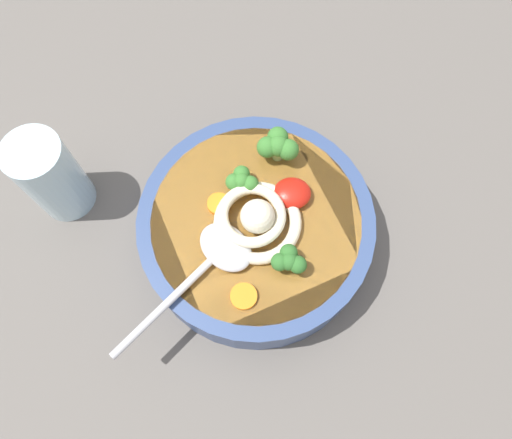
% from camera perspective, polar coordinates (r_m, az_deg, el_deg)
% --- Properties ---
extents(table_slab, '(1.23, 1.23, 0.03)m').
position_cam_1_polar(table_slab, '(0.58, -1.32, -5.93)').
color(table_slab, '#5B5651').
rests_on(table_slab, ground).
extents(soup_bowl, '(0.25, 0.25, 0.07)m').
position_cam_1_polar(soup_bowl, '(0.54, -0.00, -1.22)').
color(soup_bowl, '#334775').
rests_on(soup_bowl, table_slab).
extents(noodle_pile, '(0.10, 0.10, 0.04)m').
position_cam_1_polar(noodle_pile, '(0.50, -0.00, 0.06)').
color(noodle_pile, beige).
rests_on(noodle_pile, soup_bowl).
extents(soup_spoon, '(0.15, 0.15, 0.02)m').
position_cam_1_polar(soup_spoon, '(0.49, -4.68, -4.21)').
color(soup_spoon, '#B7B7BC').
rests_on(soup_spoon, soup_bowl).
extents(chili_sauce_dollop, '(0.04, 0.04, 0.02)m').
position_cam_1_polar(chili_sauce_dollop, '(0.52, 4.21, 3.07)').
color(chili_sauce_dollop, '#B2190F').
rests_on(chili_sauce_dollop, soup_bowl).
extents(broccoli_floret_beside_chili, '(0.04, 0.03, 0.03)m').
position_cam_1_polar(broccoli_floret_beside_chili, '(0.48, 3.85, -4.77)').
color(broccoli_floret_beside_chili, '#7A9E60').
rests_on(broccoli_floret_beside_chili, soup_bowl).
extents(broccoli_floret_beside_noodles, '(0.04, 0.04, 0.04)m').
position_cam_1_polar(broccoli_floret_beside_noodles, '(0.53, 2.56, 8.62)').
color(broccoli_floret_beside_noodles, '#7A9E60').
rests_on(broccoli_floret_beside_noodles, soup_bowl).
extents(broccoli_floret_rear, '(0.03, 0.03, 0.03)m').
position_cam_1_polar(broccoli_floret_rear, '(0.51, -1.62, 4.57)').
color(broccoli_floret_rear, '#7A9E60').
rests_on(broccoli_floret_rear, soup_bowl).
extents(carrot_slice_right, '(0.02, 0.02, 0.01)m').
position_cam_1_polar(carrot_slice_right, '(0.52, -4.36, 1.80)').
color(carrot_slice_right, orange).
rests_on(carrot_slice_right, soup_bowl).
extents(carrot_slice_front, '(0.03, 0.03, 0.01)m').
position_cam_1_polar(carrot_slice_front, '(0.49, -1.52, -8.92)').
color(carrot_slice_front, orange).
rests_on(carrot_slice_front, soup_bowl).
extents(drinking_glass, '(0.06, 0.06, 0.12)m').
position_cam_1_polar(drinking_glass, '(0.59, -22.71, 4.66)').
color(drinking_glass, silver).
rests_on(drinking_glass, table_slab).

